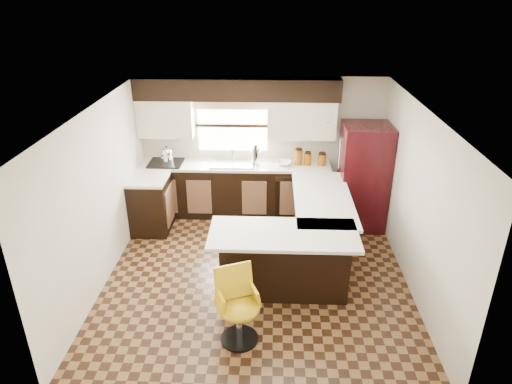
{
  "coord_description": "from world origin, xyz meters",
  "views": [
    {
      "loc": [
        0.2,
        -5.44,
        3.83
      ],
      "look_at": [
        -0.03,
        0.45,
        1.09
      ],
      "focal_mm": 32.0,
      "sensor_mm": 36.0,
      "label": 1
    }
  ],
  "objects_px": {
    "peninsula_long": "(318,227)",
    "peninsula_return": "(284,262)",
    "bar_chair": "(239,308)",
    "refrigerator": "(363,177)"
  },
  "relations": [
    {
      "from": "peninsula_long",
      "to": "refrigerator",
      "type": "distance_m",
      "value": 1.29
    },
    {
      "from": "peninsula_return",
      "to": "bar_chair",
      "type": "distance_m",
      "value": 1.11
    },
    {
      "from": "peninsula_long",
      "to": "peninsula_return",
      "type": "bearing_deg",
      "value": -118.3
    },
    {
      "from": "peninsula_long",
      "to": "refrigerator",
      "type": "bearing_deg",
      "value": 48.99
    },
    {
      "from": "peninsula_return",
      "to": "bar_chair",
      "type": "bearing_deg",
      "value": -118.5
    },
    {
      "from": "peninsula_long",
      "to": "peninsula_return",
      "type": "relative_size",
      "value": 1.18
    },
    {
      "from": "peninsula_long",
      "to": "bar_chair",
      "type": "bearing_deg",
      "value": -118.4
    },
    {
      "from": "peninsula_long",
      "to": "bar_chair",
      "type": "relative_size",
      "value": 2.14
    },
    {
      "from": "refrigerator",
      "to": "bar_chair",
      "type": "distance_m",
      "value": 3.44
    },
    {
      "from": "peninsula_long",
      "to": "peninsula_return",
      "type": "xyz_separation_m",
      "value": [
        -0.53,
        -0.97,
        0.0
      ]
    }
  ]
}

